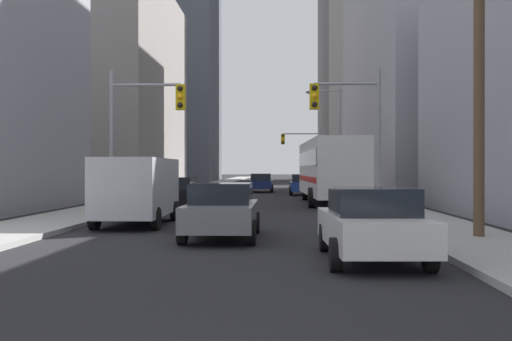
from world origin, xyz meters
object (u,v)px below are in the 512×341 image
Objects in this scene: sedan_grey at (222,211)px; sedan_black at (177,193)px; sedan_white at (372,224)px; sedan_blue at (303,184)px; sedan_navy at (261,183)px; traffic_signal_near_left at (143,118)px; traffic_signal_near_right at (349,118)px; traffic_signal_far_right at (303,147)px; city_bus at (330,168)px; cargo_van_silver at (138,187)px.

sedan_grey is 11.72m from sedan_black.
sedan_white is 1.01× the size of sedan_black.
sedan_blue and sedan_navy have the same top height.
sedan_white is 0.71× the size of traffic_signal_near_left.
sedan_white and sedan_blue have the same top height.
sedan_white is at bearing -89.57° from sedan_blue.
traffic_signal_far_right is (-0.51, 34.41, 0.05)m from traffic_signal_near_right.
traffic_signal_far_right is at bearing 77.26° from sedan_black.
traffic_signal_near_left is at bearing -99.97° from sedan_navy.
sedan_navy is at bearing 100.37° from traffic_signal_near_right.
sedan_black is at bearing 73.10° from traffic_signal_near_left.
sedan_navy is 11.80m from traffic_signal_far_right.
city_bus is 2.74× the size of sedan_navy.
traffic_signal_far_right is at bearing 84.78° from sedan_grey.
sedan_black is at bearing 105.89° from sedan_grey.
sedan_blue is (-1.05, 10.82, -1.16)m from city_bus.
city_bus is 1.93× the size of traffic_signal_near_left.
sedan_white is at bearing -92.38° from city_bus.
traffic_signal_near_left is (-7.58, 12.02, 3.24)m from sedan_white.
traffic_signal_near_left is at bearing 116.34° from sedan_grey.
sedan_black is at bearing 89.79° from cargo_van_silver.
cargo_van_silver is at bearing -100.40° from traffic_signal_far_right.
sedan_white is 1.01× the size of sedan_grey.
sedan_blue is 0.70× the size of traffic_signal_near_right.
traffic_signal_near_right reaches higher than sedan_grey.
traffic_signal_near_left is (-0.88, 4.49, 2.73)m from cargo_van_silver.
traffic_signal_near_left reaches higher than sedan_grey.
sedan_navy is (3.27, 20.78, 0.00)m from sedan_black.
traffic_signal_near_right reaches higher than sedan_blue.
sedan_black is 0.71× the size of traffic_signal_far_right.
cargo_van_silver is at bearing -105.71° from sedan_blue.
cargo_van_silver is at bearing -90.21° from sedan_black.
sedan_blue is 20.20m from traffic_signal_near_left.
cargo_van_silver is 9.27m from traffic_signal_near_right.
cargo_van_silver is at bearing 130.29° from sedan_grey.
sedan_grey is 9.94m from traffic_signal_near_right.
city_bus is 1.93× the size of traffic_signal_near_right.
sedan_grey and sedan_black have the same top height.
sedan_grey is at bearing -74.11° from sedan_black.
sedan_grey is (-3.47, 3.71, 0.00)m from sedan_white.
city_bus is at bearing 90.92° from traffic_signal_near_right.
sedan_navy is at bearing 95.44° from sedan_white.
sedan_black is at bearing -147.70° from city_bus.
traffic_signal_near_right is at bearing -0.00° from traffic_signal_near_left.
sedan_navy is at bearing 121.34° from sedan_blue.
traffic_signal_near_left is at bearing -103.11° from traffic_signal_far_right.
sedan_white is 14.57m from traffic_signal_near_left.
traffic_signal_far_right is at bearing 70.22° from sedan_navy.
cargo_van_silver is at bearing -121.67° from city_bus.
traffic_signal_near_right is at bearing -21.30° from sedan_black.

